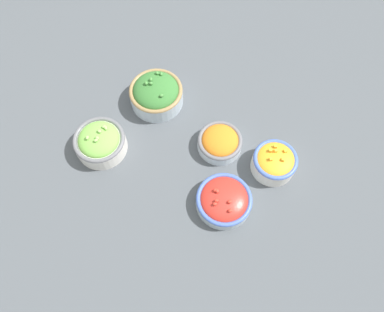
# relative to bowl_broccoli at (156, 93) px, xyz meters

# --- Properties ---
(ground_plane) EXTENTS (3.00, 3.00, 0.00)m
(ground_plane) POSITION_rel_bowl_broccoli_xyz_m (-0.21, 0.08, -0.04)
(ground_plane) COLOR #4C5156
(bowl_broccoli) EXTENTS (0.15, 0.15, 0.09)m
(bowl_broccoli) POSITION_rel_bowl_broccoli_xyz_m (0.00, 0.00, 0.00)
(bowl_broccoli) COLOR #B2C1CC
(bowl_broccoli) RESTS_ON ground_plane
(bowl_cherry_tomatoes) EXTENTS (0.14, 0.14, 0.06)m
(bowl_cherry_tomatoes) POSITION_rel_bowl_broccoli_xyz_m (-0.35, 0.11, -0.01)
(bowl_cherry_tomatoes) COLOR #B2C1CC
(bowl_cherry_tomatoes) RESTS_ON ground_plane
(bowl_squash) EXTENTS (0.12, 0.12, 0.07)m
(bowl_squash) POSITION_rel_bowl_broccoli_xyz_m (-0.38, -0.06, -0.01)
(bowl_squash) COLOR silver
(bowl_squash) RESTS_ON ground_plane
(bowl_carrots) EXTENTS (0.12, 0.12, 0.05)m
(bowl_carrots) POSITION_rel_bowl_broccoli_xyz_m (-0.23, -0.01, -0.01)
(bowl_carrots) COLOR silver
(bowl_carrots) RESTS_ON ground_plane
(bowl_lettuce) EXTENTS (0.14, 0.14, 0.08)m
(bowl_lettuce) POSITION_rel_bowl_broccoli_xyz_m (0.01, 0.21, -0.00)
(bowl_lettuce) COLOR silver
(bowl_lettuce) RESTS_ON ground_plane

